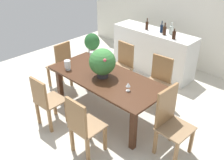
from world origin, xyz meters
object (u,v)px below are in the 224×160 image
Objects in this scene: crystal_vase_center_near at (67,64)px; wine_bottle_amber at (174,35)px; dining_table at (106,82)px; crystal_vase_left at (92,55)px; wine_glass at (128,85)px; kitchen_counter at (153,51)px; chair_near_left at (46,100)px; chair_foot_end at (170,119)px; wine_bottle_clear at (147,25)px; chair_head_end at (61,64)px; chair_far_right at (159,79)px; chair_near_right at (83,125)px; chair_far_left at (122,63)px; potted_plant_floor at (92,42)px; wine_bottle_dark at (165,30)px; wine_bottle_green at (162,28)px; wine_bottle_tall at (171,30)px; flower_centerpiece at (102,62)px.

wine_bottle_amber is (0.83, 2.11, 0.21)m from crystal_vase_center_near.
crystal_vase_left is at bearing 155.54° from dining_table.
wine_glass is 0.07× the size of kitchen_counter.
crystal_vase_left is (-0.69, 0.31, 0.20)m from dining_table.
kitchen_counter is at bearing -93.48° from chair_near_left.
chair_foot_end is 2.21m from wine_bottle_amber.
chair_head_end is at bearing -110.19° from wine_bottle_clear.
crystal_vase_center_near is 0.82× the size of wine_bottle_amber.
chair_near_right reaches higher than chair_far_right.
chair_far_left reaches higher than wine_glass.
wine_bottle_dark is at bearing 5.02° from potted_plant_floor.
potted_plant_floor is (-1.60, 2.00, -0.58)m from crystal_vase_center_near.
chair_foot_end is at bearing -8.85° from crystal_vase_left.
crystal_vase_center_near is at bearing -51.21° from potted_plant_floor.
wine_bottle_dark reaches higher than kitchen_counter.
wine_bottle_green reaches higher than chair_head_end.
chair_foot_end reaches higher than chair_head_end.
chair_foot_end is at bearing 6.18° from wine_glass.
chair_near_left is 1.31m from crystal_vase_left.
dining_table is 0.79m from crystal_vase_left.
chair_near_right reaches higher than wine_glass.
dining_table is at bearing -88.61° from wine_bottle_tall.
chair_head_end is 2.10m from wine_bottle_clear.
chair_near_right is 3.78× the size of wine_bottle_dark.
wine_bottle_clear is at bearing 6.95° from potted_plant_floor.
wine_bottle_dark is at bearing 116.70° from chair_far_right.
wine_glass is at bearing -73.70° from wine_bottle_tall.
crystal_vase_center_near reaches higher than potted_plant_floor.
chair_foot_end reaches higher than crystal_vase_center_near.
wine_bottle_amber reaches higher than chair_foot_end.
wine_bottle_clear is (-0.15, 2.84, 0.58)m from chair_near_left.
wine_bottle_green is at bearing -77.25° from chair_near_right.
chair_far_left is at bearing -81.36° from wine_bottle_clear.
chair_far_left is 1.48m from wine_glass.
wine_bottle_green reaches higher than dining_table.
crystal_vase_center_near is at bearing -156.96° from dining_table.
wine_bottle_amber is at bearing -7.04° from wine_bottle_clear.
crystal_vase_left is (-2.00, 0.31, 0.28)m from chair_foot_end.
wine_bottle_dark is (-1.44, 1.89, 0.51)m from chair_foot_end.
wine_glass is at bearing -7.68° from dining_table.
crystal_vase_center_near is (0.64, -0.29, 0.31)m from chair_head_end.
flower_centerpiece is 3.54× the size of wine_glass.
wine_glass reaches higher than dining_table.
wine_bottle_clear reaches higher than potted_plant_floor.
flower_centerpiece is at bearing 93.97° from chair_foot_end.
wine_bottle_tall is at bearing 57.29° from wine_bottle_dark.
chair_foot_end is 7.38× the size of wine_glass.
potted_plant_floor is (-3.59, 1.71, -0.29)m from chair_foot_end.
wine_bottle_dark is 1.20× the size of wine_bottle_amber.
crystal_vase_left is 1.62m from wine_bottle_clear.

